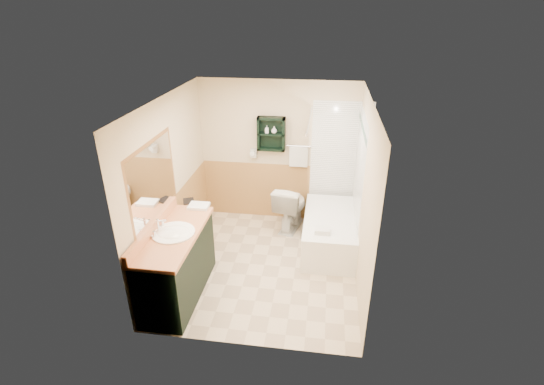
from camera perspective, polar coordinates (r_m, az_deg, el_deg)
The scene contains 25 objects.
floor at distance 5.84m, azimuth -1.08°, elevation -10.45°, with size 3.00×3.00×0.00m, color beige.
back_wall at distance 6.62m, azimuth 0.90°, elevation 5.83°, with size 2.60×0.04×2.40m, color beige.
left_wall at distance 5.57m, azimuth -14.71°, elevation 1.05°, with size 0.04×3.00×2.40m, color beige.
right_wall at distance 5.20m, azimuth 13.34°, elevation -0.62°, with size 0.04×3.00×2.40m, color beige.
ceiling at distance 4.83m, azimuth -1.32°, elevation 13.44°, with size 2.60×3.00×0.04m, color white.
wainscot_left at distance 5.88m, azimuth -13.64°, elevation -5.19°, with size 2.98×2.98×1.00m, color tan, non-canonical shape.
wainscot_back at distance 6.85m, azimuth 0.82°, elevation 0.22°, with size 2.58×2.58×1.00m, color tan, non-canonical shape.
mirror_frame at distance 4.98m, azimuth -16.85°, elevation 1.55°, with size 1.30×1.30×1.00m, color brown, non-canonical shape.
mirror_glass at distance 4.98m, azimuth -16.80°, elevation 1.54°, with size 1.20×1.20×0.90m, color white, non-canonical shape.
tile_right at distance 5.94m, azimuth 12.30°, elevation 1.27°, with size 1.50×1.50×2.10m, color white, non-canonical shape.
tile_back at distance 6.59m, azimuth 9.74°, elevation 3.97°, with size 0.95×0.95×2.10m, color white, non-canonical shape.
tile_accent at distance 5.65m, azimuth 13.00°, elevation 9.16°, with size 1.50×1.50×0.10m, color #134535, non-canonical shape.
wall_shelf at distance 6.41m, azimuth -0.11°, elevation 8.48°, with size 0.45×0.15×0.55m, color black.
hair_dryer at distance 6.59m, azimuth -2.67°, elevation 5.73°, with size 0.10×0.24×0.18m, color silver, non-canonical shape.
towel_bar at distance 6.47m, azimuth 3.93°, elevation 6.72°, with size 0.40×0.06×0.40m, color silver, non-canonical shape.
curtain_rod at distance 5.60m, azimuth 5.43°, elevation 10.63°, with size 0.03×0.03×1.60m, color silver.
shower_curtain at distance 6.04m, azimuth 5.19°, elevation 3.24°, with size 1.05×1.05×1.70m, color beige, non-canonical shape.
vanity at distance 5.21m, azimuth -13.54°, elevation -10.08°, with size 0.59×1.46×0.92m, color black.
bathtub at distance 6.17m, azimuth 8.39°, elevation -5.63°, with size 0.80×1.50×0.53m, color white.
toilet at distance 6.58m, azimuth 2.75°, elevation -2.06°, with size 0.44×0.79×0.77m, color white.
counter_towel at distance 5.48m, azimuth -10.56°, elevation -1.93°, with size 0.27×0.21×0.04m, color silver.
vanity_book at distance 5.63m, azimuth -12.83°, elevation -0.49°, with size 0.15×0.02×0.20m, color black.
tub_towel at distance 5.60m, azimuth 7.30°, elevation -5.45°, with size 0.21×0.18×0.07m, color silver.
soap_bottle_a at distance 6.40m, azimuth -0.74°, elevation 8.86°, with size 0.05×0.12×0.06m, color white.
soap_bottle_b at distance 6.38m, azimuth 0.31°, elevation 8.96°, with size 0.09×0.11×0.09m, color white.
Camera 1 is at (0.76, -4.66, 3.44)m, focal length 26.00 mm.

